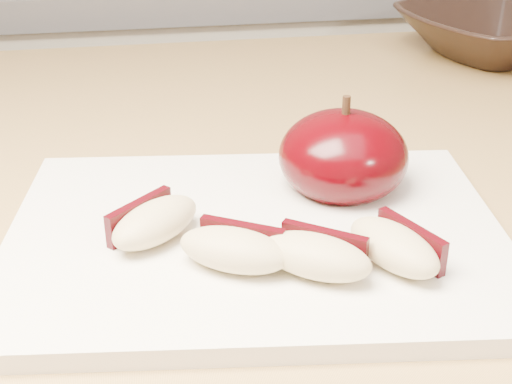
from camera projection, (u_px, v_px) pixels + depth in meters
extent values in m
cube|color=silver|center=(138.00, 221.00, 1.37)|extent=(2.40, 0.60, 0.90)
cube|color=#A98349|center=(119.00, 182.00, 0.56)|extent=(1.64, 0.64, 0.04)
cube|color=silver|center=(256.00, 237.00, 0.43)|extent=(0.32, 0.25, 0.01)
ellipsoid|color=black|center=(343.00, 156.00, 0.47)|extent=(0.11, 0.11, 0.06)
cylinder|color=black|center=(346.00, 106.00, 0.46)|extent=(0.01, 0.01, 0.01)
ellipsoid|color=tan|center=(156.00, 222.00, 0.41)|extent=(0.07, 0.06, 0.02)
cube|color=black|center=(139.00, 217.00, 0.42)|extent=(0.04, 0.04, 0.02)
ellipsoid|color=tan|center=(234.00, 250.00, 0.39)|extent=(0.07, 0.06, 0.02)
cube|color=black|center=(242.00, 239.00, 0.40)|extent=(0.05, 0.03, 0.02)
ellipsoid|color=tan|center=(315.00, 256.00, 0.38)|extent=(0.07, 0.06, 0.02)
cube|color=black|center=(324.00, 246.00, 0.39)|extent=(0.04, 0.03, 0.02)
ellipsoid|color=tan|center=(393.00, 247.00, 0.39)|extent=(0.05, 0.07, 0.02)
cube|color=black|center=(411.00, 241.00, 0.40)|extent=(0.03, 0.05, 0.02)
imported|color=black|center=(497.00, 33.00, 0.78)|extent=(0.25, 0.25, 0.05)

